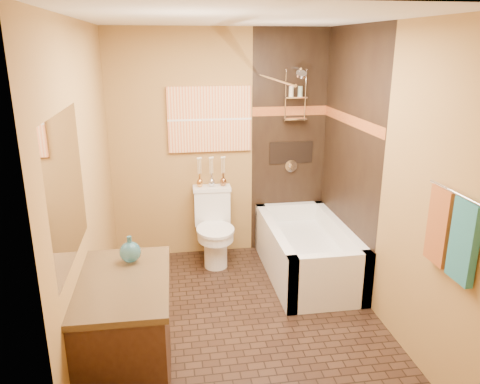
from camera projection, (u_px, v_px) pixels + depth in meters
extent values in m
plane|color=black|center=(243.00, 320.00, 4.12)|extent=(3.00, 3.00, 0.00)
cube|color=olive|center=(88.00, 191.00, 3.56)|extent=(0.02, 3.00, 2.50)
cube|color=olive|center=(384.00, 178.00, 3.92)|extent=(0.02, 3.00, 2.50)
cube|color=olive|center=(221.00, 146.00, 5.15)|extent=(2.40, 0.02, 2.50)
cube|color=olive|center=(292.00, 269.00, 2.33)|extent=(2.40, 0.02, 2.50)
plane|color=silver|center=(243.00, 18.00, 3.36)|extent=(3.00, 3.00, 0.00)
cube|color=black|center=(289.00, 144.00, 5.26)|extent=(0.85, 0.01, 2.50)
cube|color=black|center=(349.00, 157.00, 4.63)|extent=(0.01, 1.50, 2.50)
cube|color=maroon|center=(290.00, 111.00, 5.14)|extent=(0.85, 0.01, 0.10)
cube|color=maroon|center=(350.00, 120.00, 4.51)|extent=(0.01, 1.50, 0.10)
cube|color=black|center=(291.00, 153.00, 5.29)|extent=(0.50, 0.01, 0.25)
cylinder|color=silver|center=(297.00, 68.00, 4.88)|extent=(0.02, 0.26, 0.02)
cylinder|color=silver|center=(301.00, 74.00, 4.76)|extent=(0.11, 0.11, 0.09)
cylinder|color=silver|center=(291.00, 166.00, 5.32)|extent=(0.14, 0.02, 0.14)
cylinder|color=silver|center=(273.00, 79.00, 4.28)|extent=(0.03, 1.55, 0.03)
cylinder|color=silver|center=(456.00, 193.00, 2.87)|extent=(0.02, 0.55, 0.02)
cube|color=#216871|center=(464.00, 242.00, 2.83)|extent=(0.05, 0.22, 0.52)
cube|color=#964C1B|center=(440.00, 226.00, 3.07)|extent=(0.05, 0.22, 0.52)
cube|color=orange|center=(210.00, 119.00, 5.02)|extent=(0.90, 0.04, 0.70)
cube|color=white|center=(67.00, 188.00, 2.79)|extent=(0.01, 1.00, 0.90)
cube|color=white|center=(329.00, 282.00, 4.20)|extent=(0.80, 0.10, 0.55)
cube|color=white|center=(289.00, 226.00, 5.52)|extent=(0.80, 0.10, 0.55)
cube|color=white|center=(274.00, 252.00, 4.81)|extent=(0.10, 1.50, 0.55)
cube|color=white|center=(339.00, 248.00, 4.92)|extent=(0.10, 1.50, 0.55)
cube|color=white|center=(306.00, 259.00, 4.89)|extent=(0.64, 1.34, 0.35)
cube|color=white|center=(212.00, 207.00, 5.23)|extent=(0.40, 0.19, 0.39)
cube|color=white|center=(212.00, 188.00, 5.17)|extent=(0.42, 0.21, 0.04)
cylinder|color=white|center=(216.00, 250.00, 5.06)|extent=(0.25, 0.25, 0.39)
cylinder|color=white|center=(215.00, 235.00, 5.00)|extent=(0.38, 0.38, 0.10)
cylinder|color=white|center=(215.00, 230.00, 4.99)|extent=(0.40, 0.40, 0.03)
cube|color=black|center=(126.00, 340.00, 3.16)|extent=(0.58, 0.94, 0.83)
cube|color=black|center=(122.00, 283.00, 3.03)|extent=(0.62, 0.99, 0.04)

